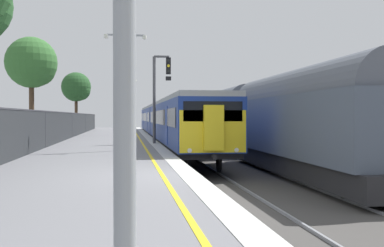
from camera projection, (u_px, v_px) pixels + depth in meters
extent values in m
cube|color=slate|center=(82.00, 195.00, 12.19)|extent=(6.40, 110.00, 1.00)
cube|color=silver|center=(189.00, 174.00, 12.61)|extent=(0.60, 110.00, 0.01)
cube|color=yellow|center=(162.00, 175.00, 12.50)|extent=(0.12, 110.00, 0.01)
cube|color=#423F3D|center=(382.00, 208.00, 13.47)|extent=(11.00, 110.00, 0.20)
cube|color=gray|center=(223.00, 208.00, 12.76)|extent=(0.07, 110.00, 0.08)
cube|color=gray|center=(272.00, 206.00, 12.97)|extent=(0.07, 110.00, 0.08)
cube|color=gray|center=(356.00, 204.00, 13.34)|extent=(0.07, 110.00, 0.08)
cube|color=navy|center=(182.00, 122.00, 28.09)|extent=(2.80, 20.38, 2.30)
cube|color=black|center=(182.00, 143.00, 28.11)|extent=(2.64, 19.78, 0.25)
cube|color=#93999E|center=(182.00, 102.00, 28.07)|extent=(2.68, 20.38, 0.24)
cube|color=black|center=(159.00, 117.00, 27.88)|extent=(0.02, 18.78, 0.84)
cube|color=#1D3A98|center=(166.00, 125.00, 22.85)|extent=(0.03, 1.10, 1.90)
cube|color=#1D3A98|center=(154.00, 123.00, 32.93)|extent=(0.03, 1.10, 1.90)
cylinder|color=black|center=(185.00, 163.00, 20.50)|extent=(0.12, 0.84, 0.84)
cylinder|color=black|center=(219.00, 163.00, 20.72)|extent=(0.12, 0.84, 0.84)
cylinder|color=black|center=(160.00, 143.00, 35.52)|extent=(0.12, 0.84, 0.84)
cylinder|color=black|center=(180.00, 143.00, 35.74)|extent=(0.12, 0.84, 0.84)
cube|color=navy|center=(158.00, 120.00, 48.85)|extent=(2.80, 20.38, 2.30)
cube|color=black|center=(158.00, 132.00, 48.87)|extent=(2.64, 19.78, 0.25)
cube|color=#93999E|center=(158.00, 108.00, 48.83)|extent=(2.68, 20.38, 0.24)
cube|color=black|center=(145.00, 117.00, 48.64)|extent=(0.02, 18.78, 0.84)
cube|color=#1D3A98|center=(147.00, 121.00, 43.61)|extent=(0.03, 1.10, 1.90)
cube|color=#1D3A98|center=(143.00, 120.00, 53.69)|extent=(0.03, 1.10, 1.90)
cylinder|color=black|center=(155.00, 140.00, 41.26)|extent=(0.12, 0.84, 0.84)
cylinder|color=black|center=(172.00, 140.00, 41.48)|extent=(0.12, 0.84, 0.84)
cylinder|color=black|center=(147.00, 134.00, 56.28)|extent=(0.12, 0.84, 0.84)
cylinder|color=black|center=(160.00, 133.00, 56.50)|extent=(0.12, 0.84, 0.84)
cube|color=yellow|center=(213.00, 131.00, 18.05)|extent=(2.70, 0.10, 1.70)
cube|color=black|center=(213.00, 111.00, 18.03)|extent=(2.40, 0.08, 0.80)
cube|color=yellow|center=(214.00, 128.00, 17.91)|extent=(0.80, 0.24, 1.80)
cylinder|color=white|center=(190.00, 151.00, 17.87)|extent=(0.18, 0.06, 0.18)
cylinder|color=white|center=(236.00, 150.00, 18.14)|extent=(0.18, 0.06, 0.18)
cylinder|color=black|center=(214.00, 157.00, 17.78)|extent=(0.20, 0.35, 0.20)
cube|color=black|center=(158.00, 106.00, 48.83)|extent=(0.60, 0.90, 0.20)
cube|color=#232326|center=(301.00, 163.00, 19.41)|extent=(2.30, 14.80, 0.79)
cube|color=#4C5666|center=(301.00, 125.00, 19.39)|extent=(2.60, 14.00, 2.44)
cylinder|color=#515660|center=(301.00, 97.00, 19.37)|extent=(2.39, 13.60, 2.39)
cylinder|color=black|center=(344.00, 185.00, 13.96)|extent=(0.12, 0.84, 0.84)
cylinder|color=black|center=(249.00, 155.00, 24.64)|extent=(0.12, 0.84, 0.84)
cylinder|color=black|center=(277.00, 155.00, 24.87)|extent=(0.12, 0.84, 0.84)
cube|color=#232326|center=(223.00, 142.00, 34.84)|extent=(2.30, 14.80, 0.79)
cube|color=#4C5666|center=(223.00, 121.00, 34.82)|extent=(2.60, 14.00, 2.44)
cylinder|color=#515660|center=(223.00, 106.00, 34.80)|extent=(2.39, 13.60, 2.39)
cylinder|color=black|center=(229.00, 149.00, 29.39)|extent=(0.12, 0.84, 0.84)
cylinder|color=black|center=(253.00, 149.00, 29.62)|extent=(0.12, 0.84, 0.84)
cylinder|color=black|center=(202.00, 140.00, 40.08)|extent=(0.12, 0.84, 0.84)
cylinder|color=black|center=(219.00, 140.00, 40.30)|extent=(0.12, 0.84, 0.84)
cube|color=#232326|center=(193.00, 134.00, 50.28)|extent=(2.30, 14.80, 0.79)
cube|color=#4C5666|center=(193.00, 120.00, 50.25)|extent=(2.60, 14.00, 2.44)
cylinder|color=#515660|center=(193.00, 109.00, 50.23)|extent=(2.39, 13.60, 2.39)
cylinder|color=black|center=(194.00, 138.00, 44.82)|extent=(0.12, 0.84, 0.84)
cylinder|color=black|center=(209.00, 138.00, 45.05)|extent=(0.12, 0.84, 0.84)
cylinder|color=black|center=(181.00, 134.00, 55.51)|extent=(0.12, 0.84, 0.84)
cylinder|color=black|center=(193.00, 134.00, 55.73)|extent=(0.12, 0.84, 0.84)
cube|color=#232326|center=(177.00, 130.00, 65.71)|extent=(2.30, 14.80, 0.79)
cube|color=#4C5666|center=(177.00, 119.00, 65.68)|extent=(2.60, 14.00, 2.44)
cylinder|color=#515660|center=(177.00, 111.00, 65.67)|extent=(2.39, 13.60, 2.39)
cylinder|color=black|center=(176.00, 132.00, 60.26)|extent=(0.12, 0.84, 0.84)
cylinder|color=black|center=(188.00, 132.00, 60.48)|extent=(0.12, 0.84, 0.84)
cylinder|color=black|center=(169.00, 130.00, 70.94)|extent=(0.12, 0.84, 0.84)
cylinder|color=black|center=(179.00, 130.00, 71.17)|extent=(0.12, 0.84, 0.84)
cylinder|color=#47474C|center=(154.00, 100.00, 27.06)|extent=(0.18, 0.18, 5.20)
cube|color=#47474C|center=(162.00, 57.00, 27.09)|extent=(0.90, 0.12, 0.12)
cube|color=black|center=(168.00, 66.00, 27.15)|extent=(0.28, 0.20, 1.00)
cylinder|color=black|center=(169.00, 60.00, 27.03)|extent=(0.16, 0.04, 0.16)
cylinder|color=yellow|center=(169.00, 66.00, 27.03)|extent=(0.16, 0.04, 0.16)
cylinder|color=black|center=(169.00, 71.00, 27.04)|extent=(0.16, 0.04, 0.16)
cube|color=black|center=(168.00, 78.00, 27.17)|extent=(0.32, 0.16, 0.24)
cylinder|color=#93999E|center=(126.00, 92.00, 21.34)|extent=(0.14, 0.14, 5.55)
cube|color=#93999E|center=(135.00, 35.00, 21.36)|extent=(0.90, 0.08, 0.08)
cylinder|color=silver|center=(145.00, 37.00, 21.43)|extent=(0.20, 0.20, 0.18)
cube|color=#93999E|center=(116.00, 35.00, 21.23)|extent=(0.90, 0.08, 0.08)
cylinder|color=silver|center=(106.00, 36.00, 21.17)|extent=(0.20, 0.20, 0.18)
cylinder|color=#93999E|center=(126.00, 106.00, 39.94)|extent=(0.14, 0.14, 5.02)
cube|color=#93999E|center=(131.00, 79.00, 39.96)|extent=(0.90, 0.08, 0.08)
cylinder|color=silver|center=(136.00, 80.00, 40.03)|extent=(0.20, 0.20, 0.18)
cube|color=#93999E|center=(120.00, 79.00, 39.83)|extent=(0.90, 0.08, 0.08)
cylinder|color=silver|center=(115.00, 80.00, 39.77)|extent=(0.20, 0.20, 0.18)
cylinder|color=#38383D|center=(45.00, 130.00, 23.31)|extent=(0.07, 0.07, 1.89)
cylinder|color=#38383D|center=(72.00, 125.00, 34.87)|extent=(0.07, 0.07, 1.89)
cylinder|color=#38383D|center=(85.00, 123.00, 46.43)|extent=(0.07, 0.07, 1.89)
cylinder|color=#38383D|center=(93.00, 122.00, 57.99)|extent=(0.07, 0.07, 1.89)
cylinder|color=#473323|center=(32.00, 107.00, 34.03)|extent=(0.38, 0.38, 4.62)
sphere|color=#33662D|center=(31.00, 62.00, 33.98)|extent=(3.83, 3.83, 3.83)
sphere|color=#33662D|center=(39.00, 69.00, 34.18)|extent=(2.51, 2.51, 2.51)
cylinder|color=#473323|center=(76.00, 113.00, 50.67)|extent=(0.34, 0.34, 4.03)
sphere|color=#234C23|center=(76.00, 87.00, 50.62)|extent=(3.28, 3.28, 3.28)
sphere|color=#234C23|center=(80.00, 90.00, 50.48)|extent=(2.24, 2.24, 2.24)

